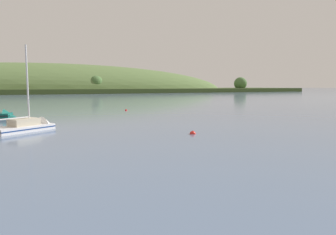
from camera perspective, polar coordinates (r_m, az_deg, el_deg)
far_shoreline_hill at (r=271.92m, az=-20.34°, el=4.45°), size 415.01×120.48×48.31m
sailboat_midwater_white at (r=42.92m, az=-24.28°, el=-1.79°), size 8.63×6.86×12.17m
mooring_buoy_foreground at (r=36.30m, az=4.64°, el=-3.09°), size 0.72×0.72×0.80m
mooring_buoy_midchannel at (r=70.89m, az=-7.85°, el=1.31°), size 0.57×0.57×0.65m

